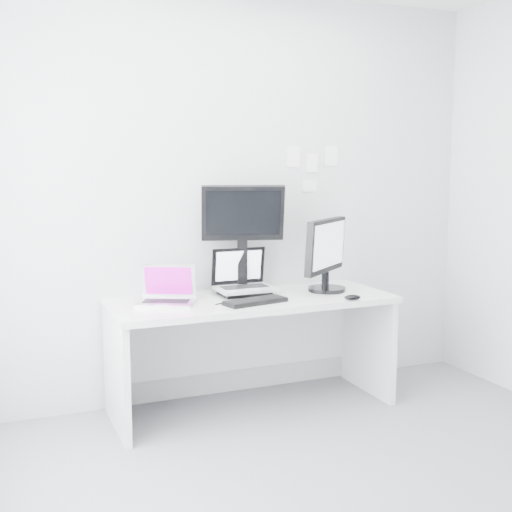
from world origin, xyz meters
The scene contains 14 objects.
ground centered at (0.00, 0.00, 0.00)m, with size 3.60×3.60×0.00m, color slate.
back_wall centered at (0.00, 1.60, 1.35)m, with size 3.60×3.60×0.00m, color #B8BBBD.
desk centered at (0.00, 1.25, 0.36)m, with size 1.80×0.70×0.73m, color silver.
macbook centered at (-0.56, 1.25, 0.86)m, with size 0.34×0.25×0.25m, color #BABABE.
speaker centered at (-0.42, 1.42, 0.81)m, with size 0.08×0.08×0.17m, color black.
dell_laptop centered at (0.00, 1.35, 0.88)m, with size 0.37×0.29×0.31m, color #B0B3B8.
rear_monitor centered at (0.01, 1.44, 1.09)m, with size 0.54×0.19×0.73m, color black.
samsung_monitor centered at (0.55, 1.27, 0.98)m, with size 0.55×0.25×0.50m, color black.
keyboard centered at (-0.04, 1.08, 0.74)m, with size 0.39×0.14×0.03m, color black.
mouse centered at (0.55, 0.94, 0.75)m, with size 0.11×0.07×0.04m, color black.
wall_note_0 centered at (0.45, 1.59, 1.62)m, with size 0.10×0.00×0.14m, color white.
wall_note_1 centered at (0.60, 1.59, 1.58)m, with size 0.09×0.00×0.13m, color white.
wall_note_2 centered at (0.75, 1.59, 1.63)m, with size 0.10×0.00×0.14m, color white.
wall_note_3 centered at (0.58, 1.59, 1.42)m, with size 0.11×0.00×0.08m, color white.
Camera 1 is at (-1.55, -2.55, 1.57)m, focal length 46.22 mm.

